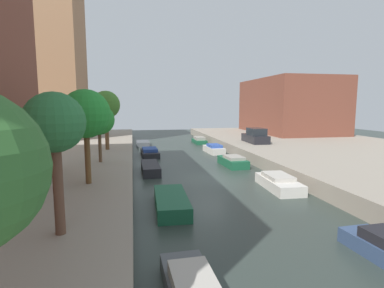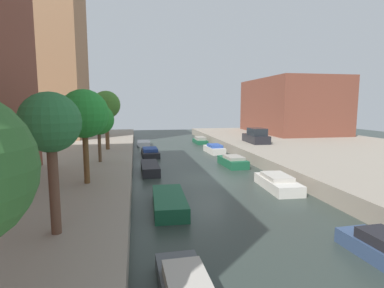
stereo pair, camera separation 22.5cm
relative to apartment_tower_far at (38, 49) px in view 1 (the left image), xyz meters
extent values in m
plane|color=#2D3833|center=(16.00, -21.21, -11.79)|extent=(84.00, 84.00, 0.00)
cube|color=#9E704C|center=(0.00, 0.00, 0.00)|extent=(10.00, 9.44, 21.58)
cube|color=brown|center=(34.00, 0.71, -6.87)|extent=(10.00, 15.45, 7.84)
cylinder|color=brown|center=(8.75, -31.02, -9.34)|extent=(0.31, 0.31, 2.91)
sphere|color=#2A6C39|center=(8.75, -31.02, -7.23)|extent=(1.86, 1.86, 1.86)
cylinder|color=brown|center=(8.75, -24.65, -9.41)|extent=(0.29, 0.29, 2.76)
sphere|color=#248930|center=(8.75, -24.65, -7.15)|extent=(2.49, 2.49, 2.49)
cylinder|color=brown|center=(8.75, -18.58, -9.64)|extent=(0.23, 0.23, 2.29)
sphere|color=#288E30|center=(8.75, -18.58, -7.74)|extent=(2.17, 2.17, 2.17)
cylinder|color=brown|center=(8.75, -12.27, -9.18)|extent=(0.36, 0.36, 3.21)
sphere|color=#40792A|center=(8.75, -12.27, -6.69)|extent=(2.52, 2.52, 2.52)
cube|color=black|center=(24.19, -10.02, -10.37)|extent=(1.88, 4.15, 0.84)
cube|color=#1E2328|center=(24.19, -10.33, -9.57)|extent=(1.62, 2.30, 0.75)
cube|color=#B2ADA3|center=(12.49, -33.99, -11.13)|extent=(1.13, 2.02, 0.34)
cube|color=#195638|center=(12.85, -26.59, -11.45)|extent=(1.67, 4.21, 0.68)
cube|color=#232328|center=(12.32, -18.33, -11.45)|extent=(1.30, 4.07, 0.68)
cube|color=#232328|center=(12.69, -10.83, -11.52)|extent=(1.73, 4.13, 0.54)
cube|color=#2D4C9E|center=(12.69, -10.99, -11.10)|extent=(1.44, 2.29, 0.30)
cube|color=#4C5156|center=(12.27, -2.88, -11.51)|extent=(1.60, 3.37, 0.57)
cube|color=beige|center=(19.73, -24.31, -11.48)|extent=(1.78, 3.97, 0.62)
cube|color=#B2ADA3|center=(19.73, -24.16, -11.04)|extent=(1.46, 2.21, 0.25)
cube|color=#195638|center=(19.23, -17.13, -11.46)|extent=(1.69, 3.60, 0.66)
cube|color=gray|center=(19.23, -17.43, -11.01)|extent=(1.39, 2.00, 0.24)
cube|color=beige|center=(19.52, -10.02, -11.46)|extent=(1.59, 3.73, 0.66)
cube|color=#2D4C9E|center=(19.52, -10.29, -10.99)|extent=(1.30, 2.07, 0.28)
cube|color=#195638|center=(19.75, -1.83, -11.54)|extent=(1.41, 3.71, 0.49)
cube|color=gray|center=(19.75, -1.96, -11.11)|extent=(1.19, 2.04, 0.38)
camera|label=1|loc=(11.09, -40.84, -6.71)|focal=28.26mm
camera|label=2|loc=(11.31, -40.88, -6.71)|focal=28.26mm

